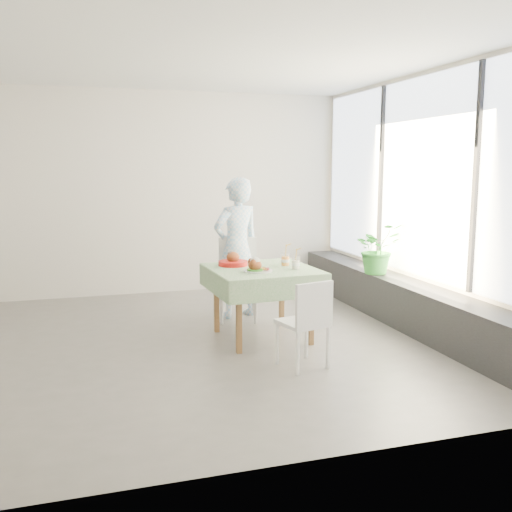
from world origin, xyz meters
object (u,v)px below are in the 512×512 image
object	(u,v)px
cafe_table	(262,295)
chair_far	(238,295)
chair_near	(303,340)
diner	(237,248)
juice_cup_orange	(285,260)
main_dish	(257,267)
potted_plant	(377,248)

from	to	relation	value
cafe_table	chair_far	size ratio (longest dim) A/B	1.16
cafe_table	chair_far	bearing A→B (deg)	93.27
chair_near	diner	distance (m)	1.95
cafe_table	juice_cup_orange	xyz separation A→B (m)	(0.28, 0.07, 0.34)
diner	juice_cup_orange	distance (m)	0.91
juice_cup_orange	chair_far	bearing A→B (deg)	114.06
cafe_table	chair_near	bearing A→B (deg)	-84.42
main_dish	juice_cup_orange	xyz separation A→B (m)	(0.39, 0.25, 0.01)
chair_near	diner	world-z (taller)	diner
cafe_table	diner	bearing A→B (deg)	91.29
cafe_table	diner	xyz separation A→B (m)	(-0.02, 0.92, 0.36)
cafe_table	diner	size ratio (longest dim) A/B	0.67
cafe_table	juice_cup_orange	bearing A→B (deg)	13.28
diner	juice_cup_orange	bearing A→B (deg)	92.22
chair_far	chair_near	xyz separation A→B (m)	(0.14, -1.71, -0.05)
potted_plant	chair_far	bearing A→B (deg)	171.51
main_dish	juice_cup_orange	distance (m)	0.47
diner	main_dish	world-z (taller)	diner
diner	main_dish	bearing A→B (deg)	68.23
juice_cup_orange	main_dish	bearing A→B (deg)	-147.12
main_dish	cafe_table	bearing A→B (deg)	58.13
diner	chair_near	bearing A→B (deg)	76.64
chair_far	diner	world-z (taller)	diner
main_dish	potted_plant	distance (m)	1.87
juice_cup_orange	potted_plant	distance (m)	1.42
cafe_table	juice_cup_orange	distance (m)	0.45
juice_cup_orange	chair_near	bearing A→B (deg)	-100.52
chair_far	diner	distance (m)	0.55
juice_cup_orange	diner	bearing A→B (deg)	109.02
cafe_table	main_dish	bearing A→B (deg)	-121.87
potted_plant	chair_near	bearing A→B (deg)	-136.05
cafe_table	juice_cup_orange	world-z (taller)	juice_cup_orange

